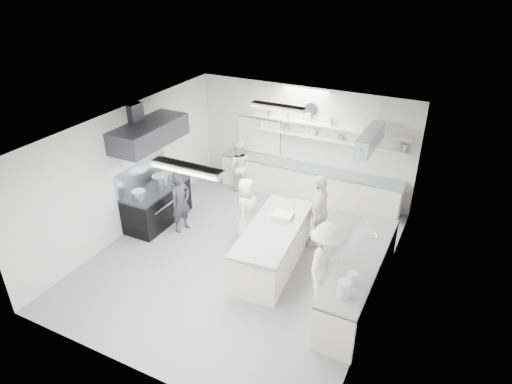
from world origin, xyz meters
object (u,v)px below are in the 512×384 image
at_px(right_counter, 359,279).
at_px(back_counter, 307,183).
at_px(cook_stove, 181,202).
at_px(prep_island, 273,248).
at_px(stove, 157,205).
at_px(cook_back, 238,166).

bearing_deg(right_counter, back_counter, 124.65).
bearing_deg(cook_stove, prep_island, -84.79).
relative_size(stove, back_counter, 0.36).
distance_m(back_counter, cook_back, 1.98).
xyz_separation_m(right_counter, cook_back, (-4.27, 3.02, 0.26)).
bearing_deg(cook_back, right_counter, 120.74).
bearing_deg(cook_back, cook_stove, 60.99).
height_order(stove, prep_island, prep_island).
relative_size(right_counter, prep_island, 1.30).
relative_size(stove, cook_stove, 1.18).
bearing_deg(cook_stove, cook_back, 7.40).
xyz_separation_m(stove, back_counter, (2.90, 2.80, 0.01)).
distance_m(stove, cook_back, 2.63).
bearing_deg(back_counter, prep_island, -82.18).
relative_size(right_counter, cook_back, 2.26).
xyz_separation_m(back_counter, prep_island, (0.44, -3.18, 0.01)).
bearing_deg(prep_island, back_counter, 92.45).
height_order(back_counter, cook_back, cook_back).
xyz_separation_m(prep_island, cook_stove, (-2.57, 0.33, 0.29)).
height_order(back_counter, right_counter, right_counter).
bearing_deg(prep_island, stove, 168.11).
bearing_deg(stove, back_counter, 43.99).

